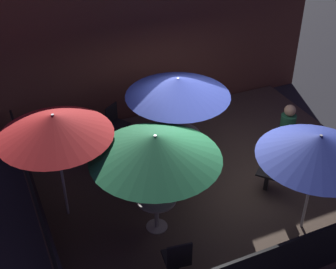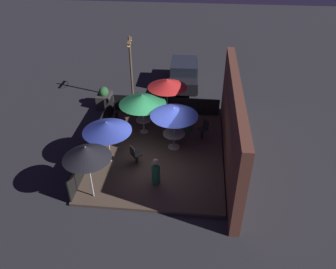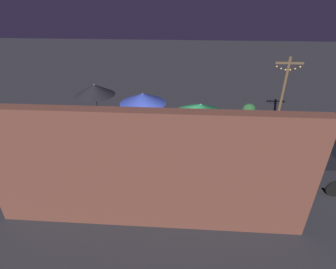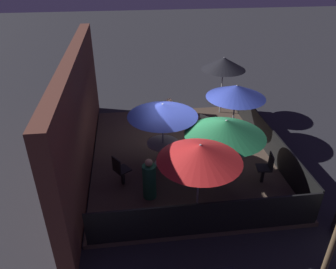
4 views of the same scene
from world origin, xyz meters
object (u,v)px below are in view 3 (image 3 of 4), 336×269
patio_umbrella_3 (95,90)px  dining_table_0 (199,137)px  patio_umbrella_4 (242,117)px  patio_chair_0 (202,124)px  patron_0 (213,168)px  patio_umbrella_1 (169,125)px  patio_chair_1 (195,182)px  patio_chair_2 (140,137)px  dining_table_1 (169,156)px  patio_umbrella_2 (143,98)px  planter_box (248,116)px  light_post (282,96)px  patron_1 (107,148)px  patio_umbrella_0 (200,110)px

patio_umbrella_3 → dining_table_0: patio_umbrella_3 is taller
patio_umbrella_4 → patio_chair_0: 2.99m
patio_chair_0 → patron_0: 3.40m
patio_chair_0 → patio_umbrella_1: bearing=-16.8°
patio_chair_1 → patron_0: 1.01m
patio_chair_1 → patio_chair_2: size_ratio=1.05×
dining_table_0 → patio_chair_2: (2.47, 0.03, -0.06)m
dining_table_1 → patio_chair_2: size_ratio=1.09×
patio_chair_2 → patron_0: size_ratio=0.74×
dining_table_0 → patio_umbrella_4: bearing=144.1°
patio_umbrella_1 → patio_umbrella_4: bearing=-167.6°
patio_umbrella_2 → dining_table_0: patio_umbrella_2 is taller
dining_table_0 → planter_box: bearing=-134.0°
patio_umbrella_2 → light_post: bearing=-178.5°
dining_table_1 → patio_chair_0: 3.14m
patron_1 → dining_table_1: bearing=176.7°
dining_table_0 → patio_chair_2: patio_chair_2 is taller
patron_0 → light_post: light_post is taller
patio_umbrella_3 → light_post: 8.06m
patio_chair_1 → patio_chair_2: patio_chair_1 is taller
patio_umbrella_1 → planter_box: bearing=-131.2°
dining_table_0 → patio_chair_0: (-0.18, -1.27, -0.02)m
dining_table_1 → patio_umbrella_3: bearing=-39.0°
patio_umbrella_3 → patio_umbrella_0: bearing=165.2°
dining_table_0 → planter_box: (-2.57, -2.66, -0.16)m
patio_umbrella_1 → patron_1: 2.84m
light_post → patio_umbrella_2: bearing=1.5°
dining_table_0 → patron_0: 2.17m
patio_umbrella_1 → patio_umbrella_3: bearing=-39.0°
patio_chair_0 → patron_0: size_ratio=0.77×
patio_chair_1 → planter_box: planter_box is taller
patio_umbrella_0 → light_post: size_ratio=0.59×
patio_umbrella_4 → planter_box: bearing=-107.5°
patron_1 → light_post: size_ratio=0.31×
patio_umbrella_3 → patio_chair_2: (-2.11, 1.24, -1.60)m
patio_chair_1 → dining_table_0: bearing=-39.0°
patio_umbrella_0 → patio_chair_2: 2.80m
patio_umbrella_1 → patio_chair_1: bearing=124.6°
patio_chair_0 → planter_box: planter_box is taller
patio_umbrella_4 → light_post: light_post is taller
patio_umbrella_2 → patron_1: 2.73m
dining_table_0 → patio_umbrella_0: bearing=90.0°
dining_table_1 → patio_chair_2: 2.05m
light_post → patio_chair_2: bearing=11.9°
patio_umbrella_0 → patio_chair_0: (-0.18, -1.27, -1.28)m
patio_umbrella_3 → light_post: bearing=-179.9°
patio_umbrella_1 → light_post: (-4.62, -2.81, 0.09)m
patio_umbrella_2 → dining_table_1: patio_umbrella_2 is taller
patio_chair_0 → planter_box: (-2.39, -1.39, -0.14)m
patio_umbrella_1 → patron_0: bearing=160.6°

